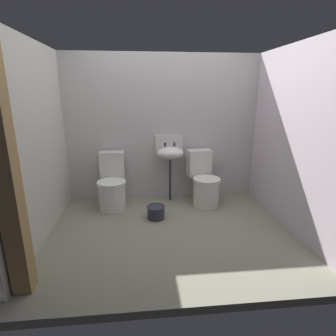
# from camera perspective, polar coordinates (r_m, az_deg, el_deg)

# --- Properties ---
(ground_plane) EXTENTS (3.29, 2.56, 0.08)m
(ground_plane) POSITION_cam_1_polar(r_m,az_deg,el_deg) (3.43, 0.47, -13.25)
(ground_plane) COLOR gray
(wall_back) EXTENTS (3.29, 0.10, 2.17)m
(wall_back) POSITION_cam_1_polar(r_m,az_deg,el_deg) (4.15, -1.21, 8.41)
(wall_back) COLOR beige
(wall_back) RESTS_ON ground
(wall_left) EXTENTS (0.10, 2.36, 2.17)m
(wall_left) POSITION_cam_1_polar(r_m,az_deg,el_deg) (3.33, -26.30, 4.88)
(wall_left) COLOR beige
(wall_left) RESTS_ON ground
(wall_right) EXTENTS (0.10, 2.36, 2.17)m
(wall_right) POSITION_cam_1_polar(r_m,az_deg,el_deg) (3.62, 24.75, 5.82)
(wall_right) COLOR #C2B4BF
(wall_right) RESTS_ON ground
(wooden_door_post) EXTENTS (0.15, 0.15, 2.17)m
(wooden_door_post) POSITION_cam_1_polar(r_m,az_deg,el_deg) (2.35, -31.38, 0.13)
(wooden_door_post) COLOR #A17E4C
(wooden_door_post) RESTS_ON ground
(toilet_left) EXTENTS (0.41, 0.60, 0.78)m
(toilet_left) POSITION_cam_1_polar(r_m,az_deg,el_deg) (3.95, -11.82, -3.76)
(toilet_left) COLOR silver
(toilet_left) RESTS_ON ground
(toilet_right) EXTENTS (0.48, 0.65, 0.78)m
(toilet_right) POSITION_cam_1_polar(r_m,az_deg,el_deg) (4.04, 7.66, -3.15)
(toilet_right) COLOR white
(toilet_right) RESTS_ON ground
(sink) EXTENTS (0.42, 0.35, 0.99)m
(sink) POSITION_cam_1_polar(r_m,az_deg,el_deg) (4.01, 0.43, 3.32)
(sink) COLOR #2F303C
(sink) RESTS_ON ground
(bucket) EXTENTS (0.24, 0.24, 0.17)m
(bucket) POSITION_cam_1_polar(r_m,az_deg,el_deg) (3.61, -2.58, -9.32)
(bucket) COLOR #2F303C
(bucket) RESTS_ON ground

